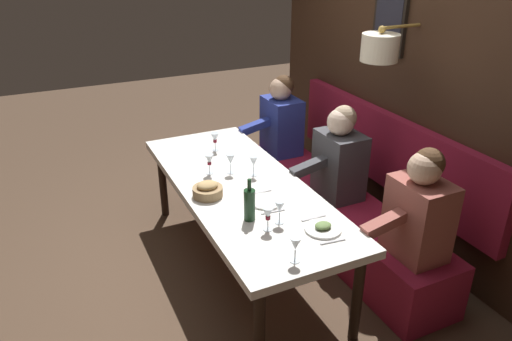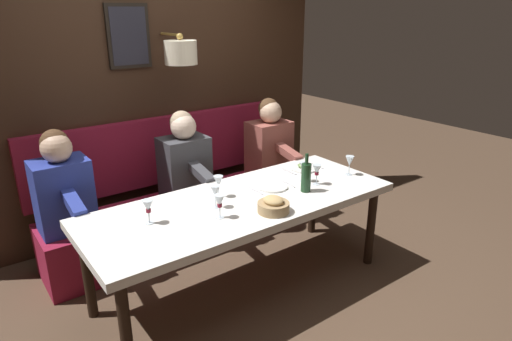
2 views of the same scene
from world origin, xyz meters
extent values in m
plane|color=#4C3828|center=(0.00, 0.00, 0.00)|extent=(12.00, 12.00, 0.00)
cube|color=silver|center=(0.00, 0.00, 0.71)|extent=(0.90, 2.32, 0.06)
cylinder|color=black|center=(-0.35, -1.06, 0.34)|extent=(0.07, 0.07, 0.68)
cylinder|color=black|center=(-0.35, 1.06, 0.34)|extent=(0.07, 0.07, 0.68)
cylinder|color=black|center=(0.35, -1.06, 0.34)|extent=(0.07, 0.07, 0.68)
cylinder|color=black|center=(0.35, 1.06, 0.34)|extent=(0.07, 0.07, 0.68)
cube|color=maroon|center=(0.89, 0.00, 0.23)|extent=(0.52, 2.52, 0.45)
cube|color=#382316|center=(1.48, 0.00, 1.45)|extent=(0.10, 3.72, 2.90)
cube|color=maroon|center=(1.39, 0.00, 0.77)|extent=(0.10, 2.52, 0.64)
cube|color=black|center=(1.42, 0.20, 1.83)|extent=(0.04, 0.38, 0.54)
cube|color=#23232D|center=(1.40, 0.20, 1.83)|extent=(0.01, 0.32, 0.48)
cylinder|color=#A37F38|center=(1.25, -0.12, 1.84)|extent=(0.35, 0.02, 0.02)
cylinder|color=beige|center=(1.08, -0.12, 1.70)|extent=(0.28, 0.28, 0.20)
sphere|color=#A37F38|center=(1.08, -0.12, 1.83)|extent=(0.06, 0.06, 0.06)
cube|color=#934C42|center=(0.89, -0.94, 0.73)|extent=(0.30, 0.40, 0.56)
sphere|color=#D1A889|center=(0.87, -0.94, 1.11)|extent=(0.22, 0.22, 0.22)
sphere|color=#4C331E|center=(0.90, -0.94, 1.14)|extent=(0.20, 0.20, 0.20)
cube|color=#934C42|center=(0.60, -0.94, 0.77)|extent=(0.33, 0.09, 0.14)
cube|color=#3D3D42|center=(0.89, 0.00, 0.73)|extent=(0.30, 0.40, 0.56)
sphere|color=beige|center=(0.87, 0.00, 1.11)|extent=(0.22, 0.22, 0.22)
sphere|color=tan|center=(0.90, 0.00, 1.14)|extent=(0.20, 0.20, 0.20)
cube|color=#3D3D42|center=(0.60, 0.00, 0.77)|extent=(0.33, 0.09, 0.14)
cube|color=#283893|center=(0.89, 1.02, 0.73)|extent=(0.30, 0.40, 0.56)
sphere|color=#D1A889|center=(0.87, 1.02, 1.11)|extent=(0.22, 0.22, 0.22)
sphere|color=#4C331E|center=(0.90, 1.02, 1.14)|extent=(0.20, 0.20, 0.20)
cube|color=#283893|center=(0.60, 1.02, 0.77)|extent=(0.33, 0.09, 0.14)
cylinder|color=silver|center=(0.05, -0.32, 0.75)|extent=(0.24, 0.24, 0.01)
cube|color=silver|center=(0.03, -0.47, 0.74)|extent=(0.17, 0.03, 0.01)
cube|color=silver|center=(0.07, -0.18, 0.74)|extent=(0.18, 0.02, 0.01)
cylinder|color=silver|center=(0.22, -0.80, 0.75)|extent=(0.24, 0.24, 0.01)
ellipsoid|color=#668447|center=(0.22, -0.80, 0.77)|extent=(0.11, 0.09, 0.04)
cube|color=silver|center=(0.20, -0.95, 0.74)|extent=(0.17, 0.03, 0.01)
cube|color=silver|center=(0.24, -0.66, 0.74)|extent=(0.18, 0.02, 0.01)
cylinder|color=silver|center=(-0.10, -0.65, 0.74)|extent=(0.06, 0.06, 0.00)
cylinder|color=silver|center=(-0.10, -0.65, 0.78)|extent=(0.01, 0.01, 0.07)
cone|color=silver|center=(-0.10, -0.65, 0.86)|extent=(0.07, 0.07, 0.08)
cylinder|color=maroon|center=(-0.10, -0.65, 0.83)|extent=(0.03, 0.03, 0.02)
cylinder|color=silver|center=(0.01, 0.22, 0.74)|extent=(0.06, 0.06, 0.00)
cylinder|color=silver|center=(0.01, 0.22, 0.78)|extent=(0.01, 0.01, 0.07)
cone|color=silver|center=(0.01, 0.22, 0.86)|extent=(0.07, 0.07, 0.08)
cylinder|color=silver|center=(-0.10, -1.02, 0.74)|extent=(0.06, 0.06, 0.00)
cylinder|color=silver|center=(-0.10, -1.02, 0.78)|extent=(0.01, 0.01, 0.07)
cone|color=silver|center=(-0.10, -1.02, 0.86)|extent=(0.07, 0.07, 0.08)
cylinder|color=silver|center=(0.15, 0.11, 0.74)|extent=(0.06, 0.06, 0.00)
cylinder|color=silver|center=(0.15, 0.11, 0.78)|extent=(0.01, 0.01, 0.07)
cone|color=silver|center=(0.15, 0.11, 0.86)|extent=(0.07, 0.07, 0.08)
cylinder|color=silver|center=(0.06, 0.70, 0.74)|extent=(0.06, 0.06, 0.00)
cylinder|color=silver|center=(0.06, 0.70, 0.78)|extent=(0.01, 0.01, 0.07)
cone|color=silver|center=(0.06, 0.70, 0.86)|extent=(0.07, 0.07, 0.08)
cylinder|color=maroon|center=(0.06, 0.70, 0.83)|extent=(0.03, 0.03, 0.02)
cylinder|color=silver|center=(-0.15, 0.28, 0.74)|extent=(0.06, 0.06, 0.00)
cylinder|color=silver|center=(-0.15, 0.28, 0.78)|extent=(0.01, 0.01, 0.07)
cone|color=silver|center=(-0.15, 0.28, 0.86)|extent=(0.07, 0.07, 0.08)
cylinder|color=maroon|center=(-0.15, 0.28, 0.83)|extent=(0.03, 0.03, 0.02)
cylinder|color=silver|center=(0.01, -0.61, 0.74)|extent=(0.06, 0.06, 0.00)
cylinder|color=silver|center=(0.01, -0.61, 0.78)|extent=(0.01, 0.01, 0.07)
cone|color=silver|center=(0.01, -0.61, 0.86)|extent=(0.07, 0.07, 0.08)
cylinder|color=#19381E|center=(-0.15, -0.48, 0.85)|extent=(0.08, 0.08, 0.22)
cylinder|color=#19381E|center=(-0.15, -0.48, 1.00)|extent=(0.03, 0.03, 0.08)
cylinder|color=#9E7F56|center=(-0.29, -0.06, 0.78)|extent=(0.22, 0.22, 0.07)
ellipsoid|color=tan|center=(-0.29, -0.06, 0.83)|extent=(0.15, 0.13, 0.06)
camera|label=1|loc=(-1.30, -3.02, 2.45)|focal=34.26mm
camera|label=2|loc=(-2.42, 1.67, 2.05)|focal=30.96mm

